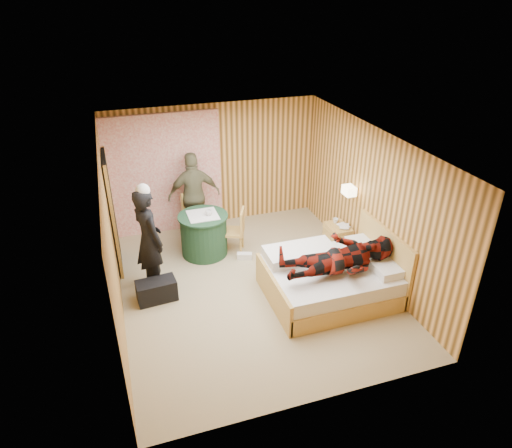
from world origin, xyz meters
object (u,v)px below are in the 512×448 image
object	(u,v)px
duffel_bag	(157,290)
man_on_bed	(341,250)
nightstand	(337,238)
woman_standing	(149,240)
chair_far	(194,211)
wall_lamp	(349,190)
round_table	(204,234)
man_at_table	(194,195)
bed	(330,278)
chair_near	(237,228)

from	to	relation	value
duffel_bag	man_on_bed	world-z (taller)	man_on_bed
nightstand	woman_standing	xyz separation A→B (m)	(-3.43, -0.10, 0.62)
chair_far	duffel_bag	world-z (taller)	chair_far
wall_lamp	duffel_bag	size ratio (longest dim) A/B	0.42
round_table	chair_far	size ratio (longest dim) A/B	0.98
man_at_table	man_on_bed	bearing A→B (deg)	120.77
bed	round_table	distance (m)	2.50
woman_standing	wall_lamp	bearing A→B (deg)	-114.18
chair_far	man_on_bed	size ratio (longest dim) A/B	0.53
round_table	man_on_bed	size ratio (longest dim) A/B	0.51
man_on_bed	wall_lamp	bearing A→B (deg)	58.49
chair_near	woman_standing	bearing A→B (deg)	-46.07
chair_near	chair_far	bearing A→B (deg)	-120.65
duffel_bag	bed	bearing A→B (deg)	-19.82
chair_near	nightstand	bearing A→B (deg)	96.96
round_table	chair_near	bearing A→B (deg)	-13.00
man_at_table	nightstand	bearing A→B (deg)	149.85
chair_far	woman_standing	distance (m)	1.81
bed	chair_near	distance (m)	2.04
chair_far	chair_near	world-z (taller)	chair_far
wall_lamp	man_on_bed	bearing A→B (deg)	-121.51
wall_lamp	man_at_table	bearing A→B (deg)	146.87
bed	chair_near	bearing A→B (deg)	121.31
man_at_table	chair_far	bearing A→B (deg)	61.85
man_at_table	man_on_bed	world-z (taller)	man_on_bed
woman_standing	chair_near	bearing A→B (deg)	-92.01
bed	nightstand	xyz separation A→B (m)	(0.75, 1.21, -0.04)
bed	woman_standing	size ratio (longest dim) A/B	1.12
round_table	chair_far	world-z (taller)	chair_far
bed	man_on_bed	world-z (taller)	man_on_bed
wall_lamp	chair_far	size ratio (longest dim) A/B	0.28
round_table	man_at_table	xyz separation A→B (m)	(0.00, 0.76, 0.46)
bed	man_on_bed	distance (m)	0.69
nightstand	man_on_bed	xyz separation A→B (m)	(-0.73, -1.44, 0.69)
woman_standing	man_at_table	bearing A→B (deg)	-57.02
wall_lamp	bed	bearing A→B (deg)	-127.61
chair_far	woman_standing	xyz separation A→B (m)	(-1.00, -1.47, 0.34)
nightstand	round_table	size ratio (longest dim) A/B	0.58
wall_lamp	nightstand	world-z (taller)	wall_lamp
duffel_bag	woman_standing	bearing A→B (deg)	84.98
man_on_bed	round_table	bearing A→B (deg)	128.59
duffel_bag	man_on_bed	distance (m)	2.97
round_table	chair_far	bearing A→B (deg)	92.17
nightstand	duffel_bag	world-z (taller)	nightstand
nightstand	round_table	distance (m)	2.50
chair_near	woman_standing	world-z (taller)	woman_standing
chair_near	duffel_bag	size ratio (longest dim) A/B	1.41
duffel_bag	man_at_table	world-z (taller)	man_at_table
round_table	man_on_bed	bearing A→B (deg)	-51.41
duffel_bag	woman_standing	xyz separation A→B (m)	(0.00, 0.40, 0.71)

